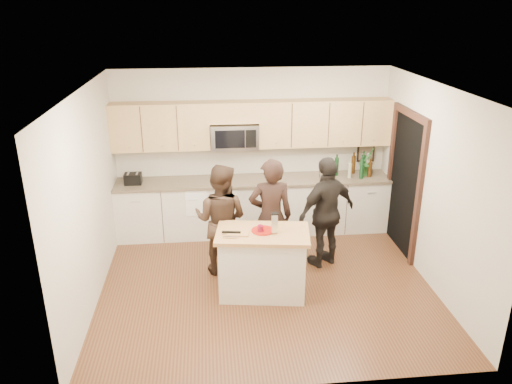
{
  "coord_description": "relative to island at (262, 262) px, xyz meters",
  "views": [
    {
      "loc": [
        -0.74,
        -5.99,
        3.7
      ],
      "look_at": [
        -0.1,
        0.35,
        1.23
      ],
      "focal_mm": 35.0,
      "sensor_mm": 36.0,
      "label": 1
    }
  ],
  "objects": [
    {
      "name": "tongs",
      "position": [
        -0.41,
        -0.03,
        0.48
      ],
      "size": [
        0.24,
        0.07,
        0.02
      ],
      "primitive_type": "cube",
      "rotation": [
        0.0,
        0.0,
        -0.14
      ],
      "color": "black",
      "rests_on": "cutting_board"
    },
    {
      "name": "upper_cabinetry",
      "position": [
        0.11,
        2.06,
        1.39
      ],
      "size": [
        4.5,
        0.33,
        0.75
      ],
      "color": "tan",
      "rests_on": "ground"
    },
    {
      "name": "floor",
      "position": [
        0.07,
        0.22,
        -0.45
      ],
      "size": [
        4.5,
        4.5,
        0.0
      ],
      "primitive_type": "plane",
      "color": "brown",
      "rests_on": "ground"
    },
    {
      "name": "box_grater",
      "position": [
        0.15,
        -0.06,
        0.6
      ],
      "size": [
        0.09,
        0.07,
        0.27
      ],
      "color": "silver",
      "rests_on": "red_plate"
    },
    {
      "name": "orchid",
      "position": [
        1.97,
        1.94,
        0.73
      ],
      "size": [
        0.33,
        0.31,
        0.48
      ],
      "primitive_type": "imported",
      "rotation": [
        0.0,
        0.0,
        0.51
      ],
      "color": "#296629",
      "rests_on": "back_cabinetry"
    },
    {
      "name": "framed_picture",
      "position": [
        2.02,
        2.2,
        0.83
      ],
      "size": [
        0.3,
        0.03,
        0.38
      ],
      "color": "black",
      "rests_on": "ground"
    },
    {
      "name": "dish_towel",
      "position": [
        -0.88,
        1.72,
        0.35
      ],
      "size": [
        0.34,
        0.6,
        0.48
      ],
      "color": "white",
      "rests_on": "ground"
    },
    {
      "name": "cutting_board",
      "position": [
        -0.32,
        -0.02,
        0.46
      ],
      "size": [
        0.3,
        0.23,
        0.02
      ],
      "primitive_type": "cube",
      "rotation": [
        0.0,
        0.0,
        -0.14
      ],
      "color": "#BB7E4E",
      "rests_on": "island"
    },
    {
      "name": "room_shell",
      "position": [
        0.07,
        0.22,
        1.28
      ],
      "size": [
        4.52,
        4.02,
        2.71
      ],
      "color": "beige",
      "rests_on": "ground"
    },
    {
      "name": "woman_left",
      "position": [
        0.18,
        0.57,
        0.4
      ],
      "size": [
        0.63,
        0.42,
        1.71
      ],
      "primitive_type": "imported",
      "rotation": [
        0.0,
        0.0,
        3.16
      ],
      "color": "black",
      "rests_on": "ground"
    },
    {
      "name": "toaster",
      "position": [
        -1.87,
        1.89,
        0.57
      ],
      "size": [
        0.27,
        0.2,
        0.17
      ],
      "color": "black",
      "rests_on": "back_cabinetry"
    },
    {
      "name": "knife",
      "position": [
        -0.43,
        -0.15,
        0.47
      ],
      "size": [
        0.19,
        0.05,
        0.01
      ],
      "primitive_type": "cube",
      "rotation": [
        0.0,
        0.0,
        -0.14
      ],
      "color": "silver",
      "rests_on": "cutting_board"
    },
    {
      "name": "back_cabinetry",
      "position": [
        0.07,
        1.91,
        0.02
      ],
      "size": [
        4.5,
        0.66,
        0.94
      ],
      "color": "beige",
      "rests_on": "ground"
    },
    {
      "name": "doorway",
      "position": [
        2.31,
        1.12,
        0.7
      ],
      "size": [
        0.06,
        1.25,
        2.2
      ],
      "color": "black",
      "rests_on": "ground"
    },
    {
      "name": "red_plate",
      "position": [
        0.01,
        0.03,
        0.45
      ],
      "size": [
        0.3,
        0.3,
        0.02
      ],
      "primitive_type": "cylinder",
      "color": "#9C170E",
      "rests_on": "island"
    },
    {
      "name": "island",
      "position": [
        0.0,
        0.0,
        0.0
      ],
      "size": [
        1.29,
        0.86,
        0.9
      ],
      "rotation": [
        0.0,
        0.0,
        -0.14
      ],
      "color": "beige",
      "rests_on": "ground"
    },
    {
      "name": "drink_glass",
      "position": [
        -0.03,
        -0.01,
        0.49
      ],
      "size": [
        0.08,
        0.08,
        0.1
      ],
      "primitive_type": "cylinder",
      "color": "maroon",
      "rests_on": "island"
    },
    {
      "name": "woman_center",
      "position": [
        -0.52,
        0.64,
        0.36
      ],
      "size": [
        0.96,
        0.87,
        1.62
      ],
      "primitive_type": "imported",
      "rotation": [
        0.0,
        0.0,
        2.76
      ],
      "color": "#332319",
      "rests_on": "ground"
    },
    {
      "name": "bottle_cluster",
      "position": [
        1.83,
        1.93,
        0.67
      ],
      "size": [
        0.62,
        0.35,
        0.4
      ],
      "color": "black",
      "rests_on": "back_cabinetry"
    },
    {
      "name": "microwave",
      "position": [
        -0.24,
        2.02,
        1.2
      ],
      "size": [
        0.76,
        0.41,
        0.4
      ],
      "color": "silver",
      "rests_on": "ground"
    },
    {
      "name": "woman_right",
      "position": [
        1.01,
        0.7,
        0.38
      ],
      "size": [
        1.05,
        0.8,
        1.66
      ],
      "primitive_type": "imported",
      "rotation": [
        0.0,
        0.0,
        3.62
      ],
      "color": "black",
      "rests_on": "ground"
    }
  ]
}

